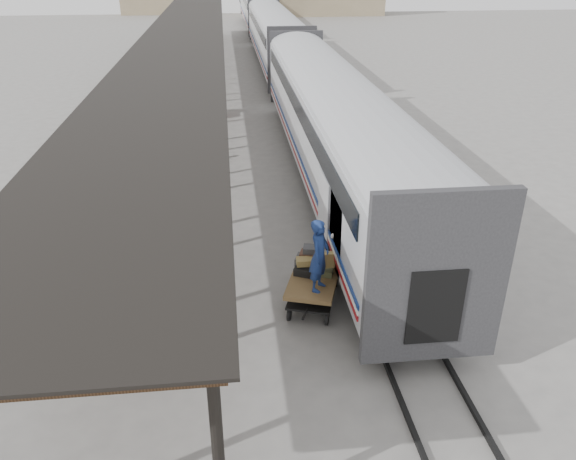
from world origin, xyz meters
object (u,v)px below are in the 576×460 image
(pedestrian, at_px, (186,147))
(baggage_cart, at_px, (314,282))
(luggage_tug, at_px, (205,105))
(porter, at_px, (319,255))

(pedestrian, bearing_deg, baggage_cart, 106.94)
(baggage_cart, bearing_deg, luggage_tug, 117.70)
(pedestrian, bearing_deg, luggage_tug, -96.51)
(luggage_tug, distance_m, pedestrian, 8.25)
(luggage_tug, distance_m, porter, 20.92)
(porter, bearing_deg, baggage_cart, 29.31)
(luggage_tug, xyz_separation_m, pedestrian, (-0.63, -8.22, 0.15))
(luggage_tug, relative_size, porter, 0.82)
(baggage_cart, xyz_separation_m, luggage_tug, (-3.41, 19.95, 0.00))
(luggage_tug, bearing_deg, porter, -81.39)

